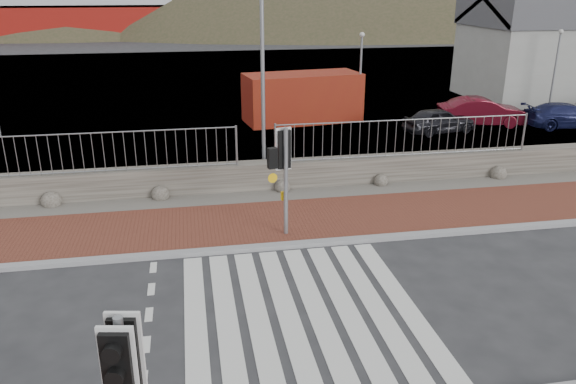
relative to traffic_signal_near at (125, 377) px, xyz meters
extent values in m
plane|color=#28282B|center=(2.87, 3.99, -2.00)|extent=(220.00, 220.00, 0.00)
cube|color=brown|center=(2.87, 8.49, -1.96)|extent=(40.00, 3.00, 0.08)
cube|color=gray|center=(2.87, 6.99, -1.95)|extent=(40.00, 0.25, 0.12)
cube|color=silver|center=(0.77, 3.99, -2.00)|extent=(0.42, 5.60, 0.01)
cube|color=silver|center=(1.37, 3.99, -2.00)|extent=(0.42, 5.60, 0.01)
cube|color=silver|center=(1.97, 3.99, -2.00)|extent=(0.42, 5.60, 0.01)
cube|color=silver|center=(2.57, 3.99, -2.00)|extent=(0.42, 5.60, 0.01)
cube|color=silver|center=(3.17, 3.99, -2.00)|extent=(0.42, 5.60, 0.01)
cube|color=silver|center=(3.77, 3.99, -2.00)|extent=(0.42, 5.60, 0.01)
cube|color=silver|center=(4.37, 3.99, -2.00)|extent=(0.42, 5.60, 0.01)
cube|color=silver|center=(4.97, 3.99, -2.00)|extent=(0.42, 5.60, 0.01)
cube|color=#59544C|center=(2.87, 10.49, -1.97)|extent=(40.00, 1.50, 0.06)
cube|color=#4A453D|center=(2.87, 11.29, -1.55)|extent=(40.00, 0.60, 0.90)
cylinder|color=gray|center=(-1.93, 11.14, 0.10)|extent=(8.40, 0.04, 0.04)
cylinder|color=gray|center=(2.27, 11.14, -0.50)|extent=(0.07, 0.07, 1.20)
cylinder|color=gray|center=(7.67, 11.14, 0.10)|extent=(8.40, 0.04, 0.04)
cylinder|color=gray|center=(3.47, 11.14, -0.50)|extent=(0.07, 0.07, 1.20)
cylinder|color=gray|center=(11.87, 11.14, -0.50)|extent=(0.07, 0.07, 1.20)
cube|color=#4C4C4F|center=(2.87, 31.89, -2.00)|extent=(120.00, 40.00, 0.50)
cube|color=#3F4C54|center=(2.87, 66.89, -2.00)|extent=(220.00, 50.00, 0.05)
cube|color=#9E9E99|center=(22.87, 23.89, 0.00)|extent=(12.00, 6.00, 4.00)
ellipsoid|color=#31341F|center=(-12.13, 91.89, -22.00)|extent=(106.40, 68.40, 76.00)
ellipsoid|color=#31341F|center=(32.87, 91.89, -28.00)|extent=(140.00, 90.00, 100.00)
cube|color=black|center=(0.00, 0.00, 0.23)|extent=(0.43, 0.31, 1.04)
sphere|color=#0CE53F|center=(0.00, 0.00, -0.07)|extent=(0.15, 0.15, 0.15)
cylinder|color=gray|center=(3.18, 7.66, -0.57)|extent=(0.11, 0.11, 2.87)
cube|color=#DFA90D|center=(3.18, 7.66, -0.93)|extent=(0.16, 0.12, 0.23)
cube|color=black|center=(3.18, 7.66, 0.30)|extent=(0.46, 0.34, 1.08)
sphere|color=#0CE53F|center=(3.18, 7.66, 0.00)|extent=(0.15, 0.15, 0.15)
cube|color=black|center=(2.84, 7.57, 0.15)|extent=(0.26, 0.22, 0.51)
cylinder|color=gray|center=(3.24, 12.09, 1.62)|extent=(0.13, 0.13, 7.24)
cube|color=maroon|center=(6.25, 20.48, -0.88)|extent=(5.65, 2.97, 2.25)
imported|color=black|center=(11.69, 17.15, -1.45)|extent=(3.42, 1.91, 1.10)
imported|color=#510B17|center=(14.19, 18.06, -1.36)|extent=(4.09, 2.01, 1.29)
imported|color=#151842|center=(17.79, 17.05, -1.45)|extent=(3.92, 1.85, 1.11)
camera|label=1|loc=(0.87, -5.39, 4.11)|focal=35.00mm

